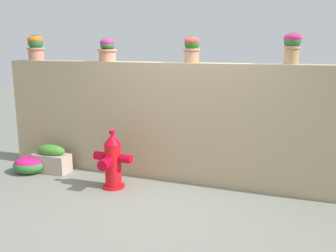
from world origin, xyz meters
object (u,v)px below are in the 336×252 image
(potted_plant_3, at_px, (292,45))
(flower_bush_left, at_px, (30,164))
(potted_plant_1, at_px, (107,49))
(potted_plant_2, at_px, (192,48))
(potted_plant_0, at_px, (36,46))
(fire_hydrant, at_px, (112,162))
(planter_box, at_px, (52,159))

(potted_plant_3, height_order, flower_bush_left, potted_plant_3)
(potted_plant_1, relative_size, potted_plant_2, 0.96)
(potted_plant_0, height_order, potted_plant_1, potted_plant_0)
(fire_hydrant, xyz_separation_m, flower_bush_left, (-1.53, 0.11, -0.24))
(fire_hydrant, height_order, flower_bush_left, fire_hydrant)
(potted_plant_1, distance_m, planter_box, 1.92)
(potted_plant_3, bearing_deg, potted_plant_1, -179.96)
(flower_bush_left, bearing_deg, potted_plant_0, 111.35)
(flower_bush_left, bearing_deg, planter_box, 24.47)
(potted_plant_2, xyz_separation_m, potted_plant_3, (1.33, -0.04, 0.03))
(potted_plant_0, height_order, potted_plant_3, potted_plant_0)
(potted_plant_0, distance_m, potted_plant_1, 1.35)
(potted_plant_2, distance_m, fire_hydrant, 1.93)
(potted_plant_3, distance_m, flower_bush_left, 4.21)
(potted_plant_1, xyz_separation_m, fire_hydrant, (0.43, -0.71, -1.51))
(potted_plant_3, distance_m, fire_hydrant, 2.81)
(potted_plant_3, bearing_deg, potted_plant_2, 178.32)
(potted_plant_1, xyz_separation_m, potted_plant_3, (2.65, 0.00, 0.06))
(fire_hydrant, relative_size, flower_bush_left, 1.58)
(fire_hydrant, bearing_deg, flower_bush_left, 175.97)
(potted_plant_2, relative_size, potted_plant_3, 0.92)
(fire_hydrant, distance_m, flower_bush_left, 1.56)
(planter_box, bearing_deg, fire_hydrant, -11.52)
(planter_box, bearing_deg, potted_plant_0, 139.07)
(potted_plant_0, xyz_separation_m, potted_plant_3, (3.99, -0.02, 0.01))
(potted_plant_3, bearing_deg, flower_bush_left, -170.89)
(potted_plant_3, xyz_separation_m, fire_hydrant, (-2.22, -0.71, -1.57))
(potted_plant_1, distance_m, potted_plant_3, 2.65)
(potted_plant_0, relative_size, fire_hydrant, 0.50)
(flower_bush_left, distance_m, planter_box, 0.35)
(potted_plant_0, distance_m, fire_hydrant, 2.47)
(planter_box, bearing_deg, potted_plant_2, 13.30)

